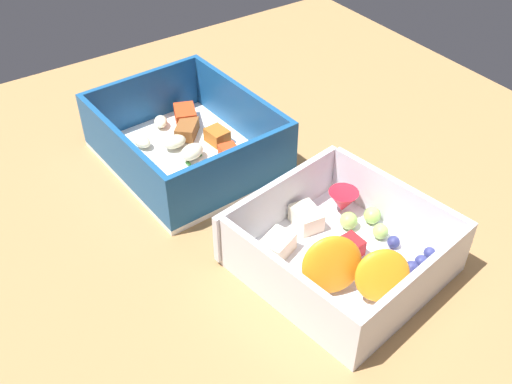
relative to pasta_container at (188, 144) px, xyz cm
name	(u,v)px	position (x,y,z in cm)	size (l,w,h in cm)	color
table_surface	(262,218)	(11.43, 1.77, -3.07)	(80.00, 80.00, 2.00)	#9E7547
pasta_container	(188,144)	(0.00, 0.00, 0.00)	(19.44, 16.31, 6.62)	white
fruit_bowl	(343,249)	(21.41, 3.40, -0.09)	(17.85, 17.57, 6.00)	white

